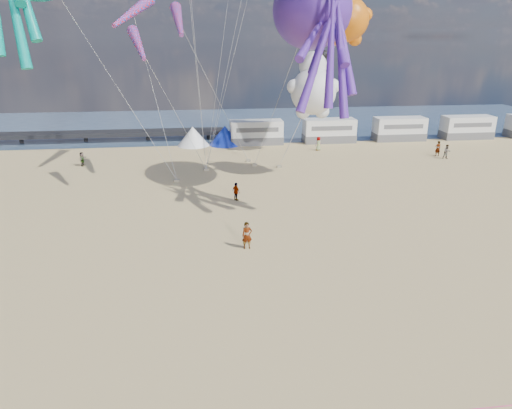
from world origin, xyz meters
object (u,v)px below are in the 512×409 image
motorhome_2 (399,129)px  sandbag_e (206,169)px  motorhome_1 (329,131)px  tent_blue (225,135)px  kite_octopus_purple (311,10)px  windsock_mid (178,21)px  windsock_right (138,44)px  tent_white (193,136)px  beachgoer_0 (318,144)px  beachgoer_5 (438,149)px  sandbag_c (279,167)px  sandbag_b (255,165)px  motorhome_0 (256,132)px  beachgoer_3 (236,192)px  motorhome_3 (467,127)px  sandbag_d (248,161)px  standing_person (247,235)px  windsock_left (133,12)px  kite_panda (313,91)px  kite_teddy_orange (347,19)px  beachgoer_1 (447,152)px  sandbag_a (177,180)px  beachgoer_4 (82,159)px

motorhome_2 → sandbag_e: bearing=-155.6°
motorhome_1 → tent_blue: bearing=180.0°
sandbag_e → kite_octopus_purple: bearing=-43.7°
windsock_mid → windsock_right: size_ratio=1.26×
tent_white → windsock_right: (-3.51, -19.01, 11.17)m
beachgoer_0 → windsock_mid: 23.24m
beachgoer_5 → sandbag_c: size_ratio=3.54×
windsock_right → windsock_mid: bearing=32.4°
sandbag_c → windsock_right: size_ratio=0.12×
sandbag_b → windsock_right: (-10.05, -8.57, 12.26)m
motorhome_0 → beachgoer_5: (19.89, -8.80, -0.62)m
beachgoer_3 → sandbag_c: bearing=-62.6°
motorhome_1 → motorhome_3: same height
beachgoer_3 → beachgoer_5: 27.12m
tent_blue → sandbag_b: 10.79m
motorhome_2 → windsock_mid: windsock_mid is taller
tent_white → beachgoer_0: tent_white is taller
sandbag_d → windsock_right: bearing=-132.8°
sandbag_b → motorhome_2: bearing=27.0°
standing_person → windsock_left: (-8.29, 18.48, 14.07)m
sandbag_c → sandbag_d: bearing=136.6°
kite_panda → beachgoer_0: bearing=88.7°
beachgoer_0 → kite_panda: size_ratio=0.23×
sandbag_c → sandbag_d: 4.10m
beachgoer_5 → kite_teddy_orange: size_ratio=0.24×
standing_person → beachgoer_3: bearing=84.1°
sandbag_d → beachgoer_0: bearing=25.7°
motorhome_2 → motorhome_3: (9.50, 0.00, 0.00)m
sandbag_b → windsock_left: bearing=-172.3°
motorhome_0 → beachgoer_1: bearing=-26.4°
kite_panda → windsock_left: bearing=-175.9°
beachgoer_1 → sandbag_d: beachgoer_1 is taller
sandbag_a → sandbag_d: 9.92m
tent_white → motorhome_2: bearing=0.0°
standing_person → beachgoer_1: (24.60, 20.32, -0.10)m
beachgoer_5 → kite_teddy_orange: 17.90m
tent_white → tent_blue: (4.00, 0.00, 0.00)m
motorhome_0 → sandbag_c: motorhome_0 is taller
standing_person → motorhome_3: bearing=37.2°
beachgoer_0 → sandbag_e: bearing=10.7°
beachgoer_1 → kite_octopus_purple: size_ratio=0.13×
sandbag_a → motorhome_0: bearing=58.1°
beachgoer_4 → kite_octopus_purple: kite_octopus_purple is taller
kite_octopus_purple → kite_panda: 7.96m
tent_blue → kite_teddy_orange: 20.04m
kite_octopus_purple → windsock_mid: 11.24m
kite_teddy_orange → motorhome_0: bearing=142.6°
sandbag_d → sandbag_c: bearing=-43.4°
motorhome_3 → sandbag_a: motorhome_3 is taller
beachgoer_3 → sandbag_b: bearing=-48.5°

